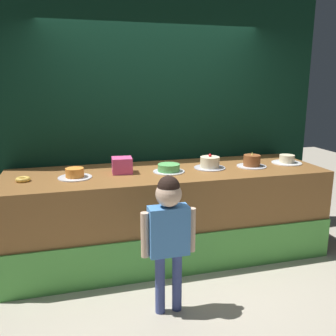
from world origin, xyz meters
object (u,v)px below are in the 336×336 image
Objects in this scene: child_figure at (169,226)px; cake_right at (252,162)px; pink_box at (122,165)px; cake_center at (210,163)px; cake_far_right at (287,160)px; cake_far_left at (75,174)px; donut at (23,179)px; cake_left at (169,168)px.

child_figure is 1.56m from cake_right.
child_figure is 5.77× the size of pink_box.
cake_center reaches higher than cake_far_right.
cake_far_left is 0.96× the size of cake_center.
donut is 1.42m from cake_left.
cake_left is at bearing -174.35° from cake_center.
pink_box is 0.48m from cake_far_left.
cake_left is (0.26, 0.95, 0.24)m from child_figure.
pink_box is 0.61× the size of cake_left.
donut is 1.90m from cake_center.
cake_far_right is (1.89, -0.04, -0.04)m from pink_box.
donut is 0.41× the size of cake_left.
cake_left is 1.42m from cake_far_right.
cake_center is at bearing 1.62° from cake_far_left.
cake_center is at bearing 179.88° from cake_far_right.
pink_box is at bearing 9.26° from cake_far_left.
child_figure is at bearing -105.54° from cake_left.
child_figure reaches higher than donut.
cake_far_right is (0.95, -0.00, -0.02)m from cake_center.
cake_far_right is (1.69, 0.99, 0.24)m from child_figure.
donut is (-1.16, 0.95, 0.22)m from child_figure.
pink_box is at bearing 178.82° from cake_far_right.
cake_left is 0.97× the size of cake_center.
pink_box is at bearing 4.88° from donut.
cake_far_left is 1.42m from cake_center.
cake_left is at bearing -0.12° from donut.
cake_center is at bearing 1.33° from donut.
cake_left is at bearing 74.46° from child_figure.
cake_center is (0.95, -0.04, -0.02)m from pink_box.
cake_far_left is (-0.68, 0.96, 0.24)m from child_figure.
pink_box is at bearing 177.76° from cake_center.
cake_far_left is 0.96× the size of cake_far_right.
cake_center is at bearing 53.49° from child_figure.
cake_far_left is at bearing -179.08° from cake_far_right.
cake_left is 0.48m from cake_center.
cake_left is 0.97× the size of cake_far_right.
child_figure is 1.20m from cake_far_left.
cake_left is at bearing -0.40° from cake_far_left.
child_figure is 1.27m from cake_center.
cake_far_left reaches higher than donut.
pink_box is 0.48m from cake_left.
cake_far_right is (1.42, 0.04, 0.00)m from cake_left.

